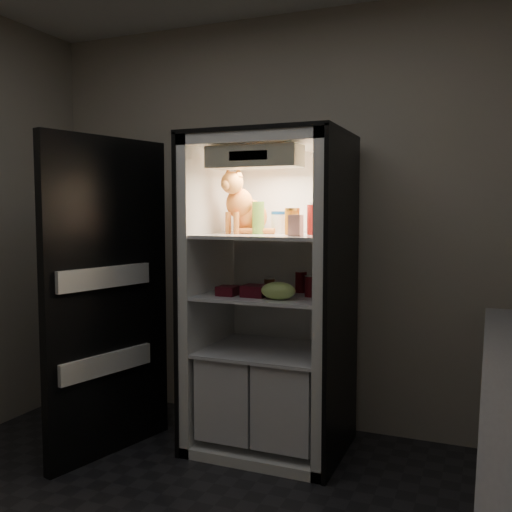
{
  "coord_description": "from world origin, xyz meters",
  "views": [
    {
      "loc": [
        1.2,
        -1.78,
        1.43
      ],
      "look_at": [
        -0.08,
        1.32,
        1.16
      ],
      "focal_mm": 40.0,
      "sensor_mm": 36.0,
      "label": 1
    }
  ],
  "objects_px": {
    "condiment_jar": "(269,285)",
    "grape_bag": "(278,291)",
    "tabby_cat": "(245,209)",
    "soda_can_c": "(310,286)",
    "mayo_tub": "(279,222)",
    "soda_can_b": "(319,285)",
    "refrigerator": "(272,317)",
    "pepper_jar": "(316,218)",
    "berry_box_right": "(255,291)",
    "parmesan_shaker": "(258,218)",
    "soda_can_a": "(301,282)",
    "berry_box_left": "(228,291)",
    "cream_carton": "(296,225)",
    "salsa_jar": "(292,221)"
  },
  "relations": [
    {
      "from": "condiment_jar",
      "to": "grape_bag",
      "type": "bearing_deg",
      "value": -59.24
    },
    {
      "from": "tabby_cat",
      "to": "soda_can_c",
      "type": "distance_m",
      "value": 0.63
    },
    {
      "from": "mayo_tub",
      "to": "soda_can_b",
      "type": "distance_m",
      "value": 0.46
    },
    {
      "from": "soda_can_c",
      "to": "mayo_tub",
      "type": "bearing_deg",
      "value": 152.74
    },
    {
      "from": "refrigerator",
      "to": "pepper_jar",
      "type": "height_order",
      "value": "refrigerator"
    },
    {
      "from": "tabby_cat",
      "to": "berry_box_right",
      "type": "xyz_separation_m",
      "value": [
        0.15,
        -0.21,
        -0.47
      ]
    },
    {
      "from": "refrigerator",
      "to": "parmesan_shaker",
      "type": "height_order",
      "value": "refrigerator"
    },
    {
      "from": "soda_can_a",
      "to": "soda_can_c",
      "type": "bearing_deg",
      "value": -53.98
    },
    {
      "from": "parmesan_shaker",
      "to": "soda_can_b",
      "type": "bearing_deg",
      "value": 0.73
    },
    {
      "from": "berry_box_right",
      "to": "soda_can_b",
      "type": "bearing_deg",
      "value": 24.54
    },
    {
      "from": "refrigerator",
      "to": "parmesan_shaker",
      "type": "xyz_separation_m",
      "value": [
        -0.07,
        -0.05,
        0.59
      ]
    },
    {
      "from": "soda_can_a",
      "to": "condiment_jar",
      "type": "bearing_deg",
      "value": -161.97
    },
    {
      "from": "berry_box_left",
      "to": "soda_can_a",
      "type": "bearing_deg",
      "value": 37.86
    },
    {
      "from": "tabby_cat",
      "to": "cream_carton",
      "type": "xyz_separation_m",
      "value": [
        0.41,
        -0.24,
        -0.09
      ]
    },
    {
      "from": "tabby_cat",
      "to": "mayo_tub",
      "type": "distance_m",
      "value": 0.23
    },
    {
      "from": "cream_carton",
      "to": "condiment_jar",
      "type": "xyz_separation_m",
      "value": [
        -0.24,
        0.23,
        -0.36
      ]
    },
    {
      "from": "salsa_jar",
      "to": "pepper_jar",
      "type": "xyz_separation_m",
      "value": [
        0.13,
        0.05,
        0.02
      ]
    },
    {
      "from": "refrigerator",
      "to": "grape_bag",
      "type": "relative_size",
      "value": 9.63
    },
    {
      "from": "refrigerator",
      "to": "salsa_jar",
      "type": "xyz_separation_m",
      "value": [
        0.15,
        -0.06,
        0.58
      ]
    },
    {
      "from": "grape_bag",
      "to": "berry_box_left",
      "type": "height_order",
      "value": "grape_bag"
    },
    {
      "from": "mayo_tub",
      "to": "grape_bag",
      "type": "distance_m",
      "value": 0.48
    },
    {
      "from": "pepper_jar",
      "to": "cream_carton",
      "type": "distance_m",
      "value": 0.23
    },
    {
      "from": "cream_carton",
      "to": "grape_bag",
      "type": "xyz_separation_m",
      "value": [
        -0.09,
        -0.02,
        -0.36
      ]
    },
    {
      "from": "mayo_tub",
      "to": "grape_bag",
      "type": "relative_size",
      "value": 0.69
    },
    {
      "from": "grape_bag",
      "to": "berry_box_right",
      "type": "distance_m",
      "value": 0.17
    },
    {
      "from": "parmesan_shaker",
      "to": "pepper_jar",
      "type": "relative_size",
      "value": 1.03
    },
    {
      "from": "pepper_jar",
      "to": "berry_box_left",
      "type": "height_order",
      "value": "pepper_jar"
    },
    {
      "from": "soda_can_c",
      "to": "soda_can_b",
      "type": "bearing_deg",
      "value": 40.18
    },
    {
      "from": "condiment_jar",
      "to": "soda_can_c",
      "type": "bearing_deg",
      "value": -15.82
    },
    {
      "from": "grape_bag",
      "to": "berry_box_left",
      "type": "distance_m",
      "value": 0.33
    },
    {
      "from": "refrigerator",
      "to": "berry_box_right",
      "type": "bearing_deg",
      "value": -98.58
    },
    {
      "from": "soda_can_b",
      "to": "berry_box_right",
      "type": "distance_m",
      "value": 0.37
    },
    {
      "from": "soda_can_b",
      "to": "condiment_jar",
      "type": "relative_size",
      "value": 1.4
    },
    {
      "from": "cream_carton",
      "to": "berry_box_left",
      "type": "xyz_separation_m",
      "value": [
        -0.41,
        0.01,
        -0.38
      ]
    },
    {
      "from": "pepper_jar",
      "to": "soda_can_c",
      "type": "height_order",
      "value": "pepper_jar"
    },
    {
      "from": "parmesan_shaker",
      "to": "mayo_tub",
      "type": "xyz_separation_m",
      "value": [
        0.1,
        0.09,
        -0.03
      ]
    },
    {
      "from": "mayo_tub",
      "to": "berry_box_right",
      "type": "height_order",
      "value": "mayo_tub"
    },
    {
      "from": "refrigerator",
      "to": "soda_can_b",
      "type": "distance_m",
      "value": 0.37
    },
    {
      "from": "cream_carton",
      "to": "soda_can_a",
      "type": "bearing_deg",
      "value": 101.88
    },
    {
      "from": "cream_carton",
      "to": "berry_box_right",
      "type": "xyz_separation_m",
      "value": [
        -0.25,
        0.03,
        -0.37
      ]
    },
    {
      "from": "refrigerator",
      "to": "soda_can_a",
      "type": "bearing_deg",
      "value": 20.01
    },
    {
      "from": "condiment_jar",
      "to": "grape_bag",
      "type": "xyz_separation_m",
      "value": [
        0.15,
        -0.25,
        0.0
      ]
    },
    {
      "from": "parmesan_shaker",
      "to": "grape_bag",
      "type": "height_order",
      "value": "parmesan_shaker"
    },
    {
      "from": "soda_can_c",
      "to": "grape_bag",
      "type": "height_order",
      "value": "soda_can_c"
    },
    {
      "from": "refrigerator",
      "to": "condiment_jar",
      "type": "bearing_deg",
      "value": 176.16
    },
    {
      "from": "condiment_jar",
      "to": "soda_can_b",
      "type": "bearing_deg",
      "value": -7.72
    },
    {
      "from": "parmesan_shaker",
      "to": "soda_can_c",
      "type": "relative_size",
      "value": 1.59
    },
    {
      "from": "soda_can_b",
      "to": "berry_box_right",
      "type": "relative_size",
      "value": 0.95
    },
    {
      "from": "salsa_jar",
      "to": "cream_carton",
      "type": "relative_size",
      "value": 1.32
    },
    {
      "from": "parmesan_shaker",
      "to": "soda_can_a",
      "type": "xyz_separation_m",
      "value": [
        0.23,
        0.11,
        -0.38
      ]
    }
  ]
}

